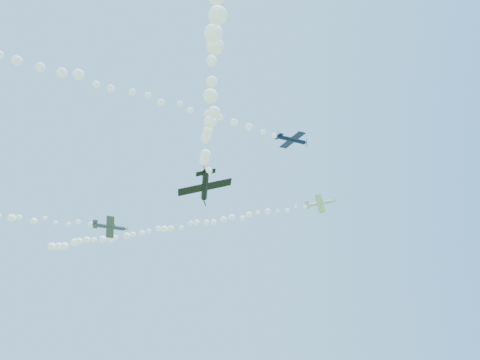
{
  "coord_description": "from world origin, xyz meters",
  "views": [
    {
      "loc": [
        2.32,
        -66.31,
        2.0
      ],
      "look_at": [
        2.5,
        -3.81,
        46.3
      ],
      "focal_mm": 30.0,
      "sensor_mm": 36.0,
      "label": 1
    }
  ],
  "objects_px": {
    "plane_navy": "(292,140)",
    "plane_black": "(205,186)",
    "plane_white": "(320,203)",
    "plane_grey": "(110,227)"
  },
  "relations": [
    {
      "from": "plane_navy",
      "to": "plane_black",
      "type": "distance_m",
      "value": 24.52
    },
    {
      "from": "plane_white",
      "to": "plane_navy",
      "type": "bearing_deg",
      "value": -95.83
    },
    {
      "from": "plane_grey",
      "to": "plane_black",
      "type": "distance_m",
      "value": 32.42
    },
    {
      "from": "plane_grey",
      "to": "plane_black",
      "type": "relative_size",
      "value": 0.96
    },
    {
      "from": "plane_navy",
      "to": "plane_grey",
      "type": "bearing_deg",
      "value": 135.03
    },
    {
      "from": "plane_white",
      "to": "plane_black",
      "type": "xyz_separation_m",
      "value": [
        -24.15,
        -28.67,
        -14.83
      ]
    },
    {
      "from": "plane_navy",
      "to": "plane_grey",
      "type": "xyz_separation_m",
      "value": [
        -37.34,
        14.87,
        -11.21
      ]
    },
    {
      "from": "plane_navy",
      "to": "plane_grey",
      "type": "distance_m",
      "value": 41.73
    },
    {
      "from": "plane_navy",
      "to": "plane_grey",
      "type": "relative_size",
      "value": 0.92
    },
    {
      "from": "plane_white",
      "to": "plane_navy",
      "type": "relative_size",
      "value": 1.05
    }
  ]
}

